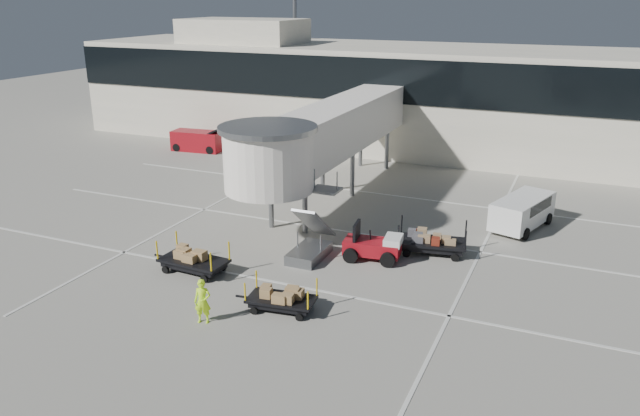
% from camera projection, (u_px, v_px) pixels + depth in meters
% --- Properties ---
extents(ground, '(140.00, 140.00, 0.00)m').
position_uv_depth(ground, '(289.00, 309.00, 24.98)').
color(ground, '#A09D8F').
rests_on(ground, ground).
extents(lane_markings, '(40.00, 30.00, 0.02)m').
position_uv_depth(lane_markings, '(355.00, 230.00, 33.32)').
color(lane_markings, silver).
rests_on(lane_markings, ground).
extents(terminal, '(64.00, 12.11, 15.20)m').
position_uv_depth(terminal, '(450.00, 98.00, 49.74)').
color(terminal, beige).
rests_on(terminal, ground).
extents(jet_bridge, '(5.70, 20.40, 6.03)m').
position_uv_depth(jet_bridge, '(320.00, 136.00, 35.72)').
color(jet_bridge, white).
rests_on(jet_bridge, ground).
extents(baggage_tug, '(2.84, 2.01, 1.77)m').
position_uv_depth(baggage_tug, '(374.00, 246.00, 29.54)').
color(baggage_tug, maroon).
rests_on(baggage_tug, ground).
extents(suitcase_cart, '(4.11, 2.19, 1.58)m').
position_uv_depth(suitcase_cart, '(432.00, 241.00, 30.26)').
color(suitcase_cart, black).
rests_on(suitcase_cart, ground).
extents(box_cart_near, '(3.38, 1.68, 1.30)m').
position_uv_depth(box_cart_near, '(282.00, 299.00, 24.71)').
color(box_cart_near, black).
rests_on(box_cart_near, ground).
extents(box_cart_far, '(3.83, 1.69, 1.49)m').
position_uv_depth(box_cart_far, '(191.00, 260.00, 28.19)').
color(box_cart_far, black).
rests_on(box_cart_far, ground).
extents(ground_worker, '(0.75, 0.61, 1.78)m').
position_uv_depth(ground_worker, '(203.00, 301.00, 23.72)').
color(ground_worker, '#B0EC18').
rests_on(ground_worker, ground).
extents(minivan, '(3.07, 4.84, 1.71)m').
position_uv_depth(minivan, '(523.00, 209.00, 33.47)').
color(minivan, white).
rests_on(minivan, ground).
extents(belt_loader, '(4.46, 2.10, 2.08)m').
position_uv_depth(belt_loader, '(198.00, 141.00, 50.10)').
color(belt_loader, maroon).
rests_on(belt_loader, ground).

